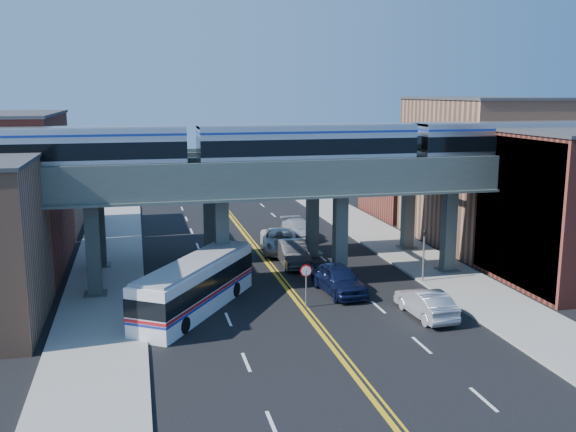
# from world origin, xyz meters

# --- Properties ---
(ground) EXTENTS (120.00, 120.00, 0.00)m
(ground) POSITION_xyz_m (0.00, 0.00, 0.00)
(ground) COLOR black
(ground) RESTS_ON ground
(sidewalk_west) EXTENTS (5.00, 70.00, 0.16)m
(sidewalk_west) POSITION_xyz_m (-11.50, 10.00, 0.08)
(sidewalk_west) COLOR gray
(sidewalk_west) RESTS_ON ground
(sidewalk_east) EXTENTS (5.00, 70.00, 0.16)m
(sidewalk_east) POSITION_xyz_m (11.50, 10.00, 0.08)
(sidewalk_east) COLOR gray
(sidewalk_east) RESTS_ON ground
(building_west_b) EXTENTS (8.00, 14.00, 11.00)m
(building_west_b) POSITION_xyz_m (-18.50, 16.00, 5.50)
(building_west_b) COLOR maroon
(building_west_b) RESTS_ON ground
(building_west_c) EXTENTS (8.00, 10.00, 8.00)m
(building_west_c) POSITION_xyz_m (-18.50, 29.00, 4.00)
(building_west_c) COLOR #97694E
(building_west_c) RESTS_ON ground
(building_east_a) EXTENTS (8.00, 10.00, 10.00)m
(building_east_a) POSITION_xyz_m (18.50, 4.00, 5.00)
(building_east_a) COLOR maroon
(building_east_a) RESTS_ON ground
(building_east_b) EXTENTS (8.00, 14.00, 12.00)m
(building_east_b) POSITION_xyz_m (18.50, 16.00, 6.00)
(building_east_b) COLOR #97694E
(building_east_b) RESTS_ON ground
(building_east_c) EXTENTS (8.00, 10.00, 9.00)m
(building_east_c) POSITION_xyz_m (18.50, 29.00, 4.50)
(building_east_c) COLOR maroon
(building_east_c) RESTS_ON ground
(mural_panel) EXTENTS (0.10, 9.50, 9.50)m
(mural_panel) POSITION_xyz_m (14.55, 4.00, 4.75)
(mural_panel) COLOR teal
(mural_panel) RESTS_ON ground
(elevated_viaduct_near) EXTENTS (52.00, 3.60, 7.40)m
(elevated_viaduct_near) POSITION_xyz_m (0.00, 8.00, 6.47)
(elevated_viaduct_near) COLOR #404A47
(elevated_viaduct_near) RESTS_ON ground
(elevated_viaduct_far) EXTENTS (52.00, 3.60, 7.40)m
(elevated_viaduct_far) POSITION_xyz_m (0.00, 15.00, 6.47)
(elevated_viaduct_far) COLOR #404A47
(elevated_viaduct_far) RESTS_ON ground
(transit_train) EXTENTS (43.88, 2.75, 3.20)m
(transit_train) POSITION_xyz_m (1.69, 8.00, 9.13)
(transit_train) COLOR black
(transit_train) RESTS_ON elevated_viaduct_near
(stop_sign) EXTENTS (0.76, 0.09, 2.63)m
(stop_sign) POSITION_xyz_m (0.30, 3.00, 1.76)
(stop_sign) COLOR slate
(stop_sign) RESTS_ON ground
(traffic_signal) EXTENTS (0.15, 0.18, 4.10)m
(traffic_signal) POSITION_xyz_m (9.20, 6.00, 2.30)
(traffic_signal) COLOR slate
(traffic_signal) RESTS_ON ground
(transit_bus) EXTENTS (8.08, 10.68, 2.86)m
(transit_bus) POSITION_xyz_m (-6.10, 3.99, 1.47)
(transit_bus) COLOR white
(transit_bus) RESTS_ON ground
(car_lane_a) EXTENTS (2.73, 5.61, 1.84)m
(car_lane_a) POSITION_xyz_m (3.03, 5.23, 0.92)
(car_lane_a) COLOR #0E1433
(car_lane_a) RESTS_ON ground
(car_lane_b) EXTENTS (2.05, 5.45, 1.78)m
(car_lane_b) POSITION_xyz_m (1.80, 12.49, 0.89)
(car_lane_b) COLOR #313134
(car_lane_b) RESTS_ON ground
(car_lane_c) EXTENTS (3.60, 6.50, 1.72)m
(car_lane_c) POSITION_xyz_m (1.80, 16.82, 0.86)
(car_lane_c) COLOR silver
(car_lane_c) RESTS_ON ground
(car_lane_d) EXTENTS (2.59, 5.57, 1.57)m
(car_lane_d) POSITION_xyz_m (4.47, 21.01, 0.79)
(car_lane_d) COLOR #A3A4A8
(car_lane_d) RESTS_ON ground
(car_parked_curb) EXTENTS (1.92, 4.95, 1.61)m
(car_parked_curb) POSITION_xyz_m (6.50, -0.14, 0.80)
(car_parked_curb) COLOR #99999D
(car_parked_curb) RESTS_ON ground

